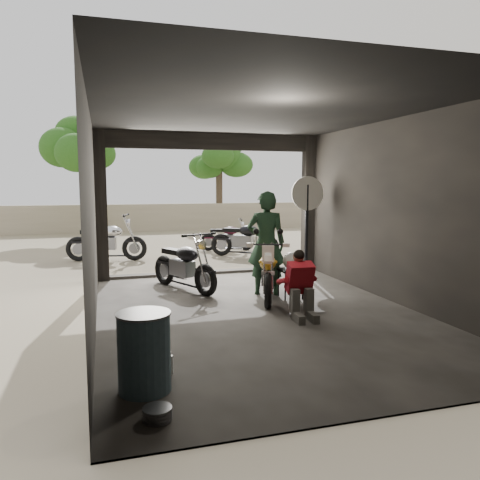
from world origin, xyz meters
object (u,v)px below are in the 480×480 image
stool (291,273)px  outside_bike_c (244,236)px  sign_post (307,210)px  helmet (292,261)px  outside_bike_a (106,238)px  rider (266,244)px  oil_drum (144,353)px  mechanic (302,287)px  left_bike (184,261)px  main_bike (268,270)px  outside_bike_b (227,235)px

stool → outside_bike_c: bearing=82.8°
sign_post → helmet: bearing=-110.0°
outside_bike_a → rider: rider is taller
oil_drum → sign_post: size_ratio=0.36×
helmet → oil_drum: (-2.89, -3.13, -0.30)m
stool → sign_post: bearing=57.5°
outside_bike_c → mechanic: (-0.96, -6.20, -0.09)m
outside_bike_a → sign_post: bearing=-119.3°
outside_bike_a → rider: 5.70m
left_bike → outside_bike_c: (2.37, 3.71, 0.02)m
main_bike → oil_drum: size_ratio=2.04×
outside_bike_b → helmet: size_ratio=4.32×
mechanic → helmet: 1.30m
outside_bike_b → mechanic: bearing=-172.4°
main_bike → sign_post: (1.50, 1.63, 0.95)m
left_bike → sign_post: size_ratio=0.77×
left_bike → helmet: left_bike is taller
left_bike → stool: size_ratio=3.13×
stool → left_bike: bearing=145.2°
left_bike → outside_bike_b: size_ratio=1.16×
left_bike → rider: 1.68m
helmet → sign_post: size_ratio=0.15×
left_bike → mechanic: bearing=-86.6°
main_bike → mechanic: (0.08, -1.33, -0.04)m
oil_drum → outside_bike_c: bearing=66.6°
rider → mechanic: rider is taller
outside_bike_a → outside_bike_b: size_ratio=1.26×
rider → outside_bike_a: bearing=-38.1°
mechanic → oil_drum: 3.17m
outside_bike_b → sign_post: size_ratio=0.66×
outside_bike_a → sign_post: (4.24, -3.64, 0.87)m
oil_drum → mechanic: bearing=36.7°
left_bike → rider: bearing=-56.1°
main_bike → outside_bike_c: bearing=97.1°
outside_bike_c → mechanic: bearing=-152.3°
outside_bike_c → helmet: size_ratio=5.20×
outside_bike_a → stool: 6.20m
outside_bike_c → mechanic: 6.27m
helmet → sign_post: 2.18m
outside_bike_a → stool: bearing=-137.9°
outside_bike_a → mechanic: outside_bike_a is taller
outside_bike_a → outside_bike_b: (3.65, 0.98, -0.13)m
stool → sign_post: sign_post is taller
oil_drum → helmet: bearing=47.3°
outside_bike_b → stool: (-0.48, -6.31, -0.03)m
rider → sign_post: sign_post is taller
main_bike → stool: size_ratio=3.00×
main_bike → sign_post: size_ratio=0.74×
main_bike → left_bike: (-1.33, 1.16, 0.03)m
main_bike → oil_drum: bearing=-108.1°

